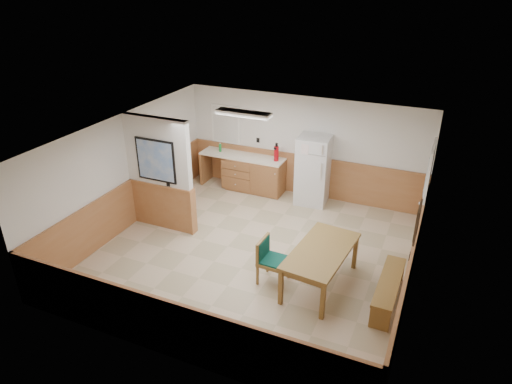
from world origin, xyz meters
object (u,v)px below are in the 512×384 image
at_px(refrigerator, 313,170).
at_px(dining_chair, 269,257).
at_px(dining_bench, 389,286).
at_px(soap_bottle, 220,148).
at_px(fire_extinguisher, 276,153).
at_px(dining_table, 321,254).

height_order(refrigerator, dining_chair, refrigerator).
bearing_deg(dining_bench, refrigerator, 127.79).
relative_size(dining_chair, soap_bottle, 4.09).
xyz_separation_m(dining_bench, dining_chair, (-2.10, -0.24, 0.15)).
xyz_separation_m(fire_extinguisher, soap_bottle, (-1.56, 0.01, -0.10)).
distance_m(refrigerator, fire_extinguisher, 1.00).
bearing_deg(dining_table, soap_bottle, 144.78).
bearing_deg(dining_table, dining_chair, -159.92).
xyz_separation_m(dining_table, soap_bottle, (-3.64, 3.17, 0.35)).
height_order(refrigerator, dining_bench, refrigerator).
bearing_deg(refrigerator, fire_extinguisher, 172.96).
xyz_separation_m(refrigerator, soap_bottle, (-2.52, 0.07, 0.17)).
bearing_deg(soap_bottle, fire_extinguisher, -0.38).
xyz_separation_m(refrigerator, dining_bench, (2.32, -3.09, -0.50)).
bearing_deg(dining_bench, fire_extinguisher, 137.10).
distance_m(refrigerator, dining_bench, 3.89).
height_order(dining_bench, soap_bottle, soap_bottle).
height_order(refrigerator, dining_table, refrigerator).
relative_size(dining_table, fire_extinguisher, 3.98).
xyz_separation_m(dining_chair, soap_bottle, (-2.74, 3.39, 0.51)).
distance_m(refrigerator, soap_bottle, 2.53).
distance_m(fire_extinguisher, soap_bottle, 1.56).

